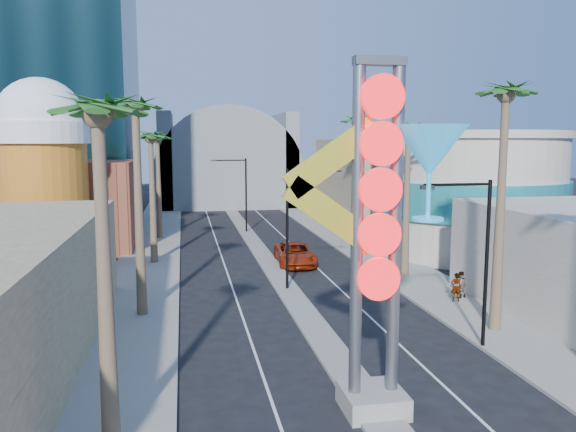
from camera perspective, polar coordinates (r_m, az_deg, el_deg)
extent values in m
cube|color=gray|center=(51.40, -13.71, -3.49)|extent=(5.00, 100.00, 0.15)
cube|color=gray|center=(53.77, 6.97, -2.85)|extent=(5.00, 100.00, 0.15)
cube|color=gray|center=(54.66, -3.54, -2.64)|extent=(1.60, 84.00, 0.15)
cube|color=black|center=(70.82, -24.37, 19.35)|extent=(20.00, 20.00, 50.00)
cube|color=brown|center=(54.53, -20.50, 1.04)|extent=(10.00, 10.00, 8.00)
cube|color=#907F5C|center=(67.47, 8.98, 3.43)|extent=(10.00, 20.00, 10.00)
cylinder|color=#C67F1A|center=(46.82, -23.42, 1.14)|extent=(6.40, 6.40, 10.00)
cylinder|color=white|center=(46.59, -23.77, 7.75)|extent=(7.00, 7.00, 1.60)
sphere|color=white|center=(46.61, -23.82, 8.73)|extent=(6.60, 6.60, 6.60)
cylinder|color=#B5A899|center=(51.84, 17.75, 1.96)|extent=(16.00, 16.00, 10.00)
cylinder|color=teal|center=(51.84, 17.75, 1.96)|extent=(16.60, 16.60, 3.00)
cylinder|color=#B5A899|center=(51.63, 17.99, 7.82)|extent=(16.60, 16.60, 0.60)
cylinder|color=slate|center=(87.83, -6.31, 3.75)|extent=(22.00, 16.00, 22.00)
cube|color=slate|center=(87.48, -12.25, 5.58)|extent=(2.00, 16.00, 14.00)
cube|color=slate|center=(88.82, -0.51, 5.78)|extent=(2.00, 16.00, 14.00)
cube|color=gray|center=(21.64, 8.60, -18.02)|extent=(2.20, 2.20, 0.80)
cylinder|color=slate|center=(19.58, 7.01, -1.94)|extent=(0.44, 0.44, 12.00)
cylinder|color=slate|center=(20.05, 10.83, -1.80)|extent=(0.44, 0.44, 12.00)
cube|color=slate|center=(19.73, 9.30, 15.29)|extent=(1.80, 0.50, 0.30)
cylinder|color=red|center=(19.27, 9.59, 11.88)|extent=(1.50, 0.25, 1.50)
cylinder|color=red|center=(19.21, 9.49, 7.27)|extent=(1.50, 0.25, 1.50)
cylinder|color=red|center=(19.28, 9.39, 2.66)|extent=(1.50, 0.25, 1.50)
cylinder|color=red|center=(19.47, 9.29, -1.89)|extent=(1.50, 0.25, 1.50)
cylinder|color=red|center=(19.78, 9.19, -6.33)|extent=(1.50, 0.25, 1.50)
cube|color=yellow|center=(19.07, 4.55, 5.99)|extent=(3.47, 0.25, 2.80)
cube|color=yellow|center=(19.23, 4.49, 0.02)|extent=(3.47, 0.25, 2.80)
cone|color=#279FE0|center=(20.26, 14.21, 6.44)|extent=(2.60, 2.60, 1.80)
cylinder|color=#279FE0|center=(20.35, 14.07, 1.94)|extent=(0.16, 0.16, 1.60)
cylinder|color=#279FE0|center=(20.44, 14.00, -0.30)|extent=(1.10, 1.10, 0.12)
cylinder|color=black|center=(36.46, -0.09, -1.48)|extent=(0.18, 0.18, 8.00)
cube|color=black|center=(36.43, 2.71, 4.52)|extent=(3.60, 0.12, 0.12)
cube|color=slate|center=(36.84, 5.14, 4.38)|extent=(0.60, 0.25, 0.18)
cylinder|color=black|center=(60.04, -4.28, 2.05)|extent=(0.18, 0.18, 8.00)
cube|color=black|center=(59.62, -6.04, 5.65)|extent=(3.60, 0.12, 0.12)
cube|color=slate|center=(59.52, -7.58, 5.53)|extent=(0.60, 0.25, 0.18)
cylinder|color=black|center=(27.75, 19.50, -4.77)|extent=(0.18, 0.18, 8.00)
cube|color=black|center=(26.44, 16.82, 3.08)|extent=(3.24, 0.12, 0.12)
cube|color=slate|center=(25.82, 13.97, 2.85)|extent=(0.60, 0.25, 0.18)
cylinder|color=brown|center=(18.12, -18.09, -7.07)|extent=(0.40, 0.40, 10.50)
sphere|color=#224E1A|center=(17.59, -18.79, 9.73)|extent=(2.40, 2.40, 2.40)
cylinder|color=brown|center=(31.74, -14.90, 0.12)|extent=(0.40, 0.40, 11.50)
sphere|color=#224E1A|center=(31.55, -15.26, 10.53)|extent=(2.40, 2.40, 2.40)
cylinder|color=brown|center=(45.71, -13.60, 1.41)|extent=(0.40, 0.40, 10.00)
sphere|color=#224E1A|center=(45.47, -13.79, 7.68)|extent=(2.40, 2.40, 2.40)
cylinder|color=brown|center=(57.64, -13.00, 2.65)|extent=(0.40, 0.40, 10.00)
sphere|color=#224E1A|center=(57.45, -13.15, 7.62)|extent=(2.40, 2.40, 2.40)
cylinder|color=brown|center=(30.03, 20.74, -0.05)|extent=(0.40, 0.40, 12.00)
sphere|color=#224E1A|center=(29.89, 21.28, 11.43)|extent=(2.40, 2.40, 2.40)
cylinder|color=brown|center=(40.76, 11.93, 1.09)|extent=(0.40, 0.40, 10.50)
sphere|color=#224E1A|center=(40.52, 12.13, 8.48)|extent=(2.40, 2.40, 2.40)
cylinder|color=brown|center=(51.95, 6.88, 3.10)|extent=(0.40, 0.40, 11.50)
sphere|color=#224E1A|center=(51.83, 6.98, 9.45)|extent=(2.40, 2.40, 2.40)
imported|color=#A1280C|center=(44.76, 0.71, -3.87)|extent=(3.16, 6.33, 1.72)
imported|color=gray|center=(35.46, 16.69, -6.95)|extent=(0.71, 0.53, 1.77)
imported|color=gray|center=(36.47, 17.10, -6.67)|extent=(0.92, 0.79, 1.65)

